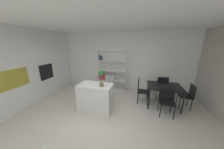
{
  "coord_description": "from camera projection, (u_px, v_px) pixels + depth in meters",
  "views": [
    {
      "loc": [
        1.0,
        -2.48,
        2.2
      ],
      "look_at": [
        0.14,
        0.78,
        1.24
      ],
      "focal_mm": 16.98,
      "sensor_mm": 36.0,
      "label": 1
    }
  ],
  "objects": [
    {
      "name": "ground_plane",
      "position": [
        101.0,
        121.0,
        3.16
      ],
      "size": [
        9.51,
        9.51,
        0.0
      ],
      "primitive_type": "plane",
      "color": "beige"
    },
    {
      "name": "ceiling_slab",
      "position": [
        97.0,
        17.0,
        2.39
      ],
      "size": [
        6.92,
        5.49,
        0.06
      ],
      "color": "white",
      "rests_on": "ground_plane"
    },
    {
      "name": "back_partition",
      "position": [
        119.0,
        61.0,
        5.3
      ],
      "size": [
        6.92,
        0.06,
        2.77
      ],
      "primitive_type": "cube",
      "color": "white",
      "rests_on": "ground_plane"
    },
    {
      "name": "tall_cabinet_run_left",
      "position": [
        13.0,
        70.0,
        3.54
      ],
      "size": [
        0.63,
        4.94,
        2.77
      ],
      "primitive_type": "cube",
      "color": "silver",
      "rests_on": "ground_plane"
    },
    {
      "name": "cabinet_niche_splashback",
      "position": [
        10.0,
        80.0,
        3.22
      ],
      "size": [
        0.01,
        1.07,
        0.6
      ],
      "color": "#9E932D",
      "rests_on": "ground_plane"
    },
    {
      "name": "built_in_oven",
      "position": [
        47.0,
        72.0,
        4.43
      ],
      "size": [
        0.06,
        0.61,
        0.61
      ],
      "color": "black",
      "rests_on": "ground_plane"
    },
    {
      "name": "kitchen_island",
      "position": [
        96.0,
        97.0,
        3.61
      ],
      "size": [
        1.12,
        0.65,
        0.93
      ],
      "primitive_type": "cube",
      "color": "silver",
      "rests_on": "ground_plane"
    },
    {
      "name": "potted_plant_on_island",
      "position": [
        101.0,
        76.0,
        3.24
      ],
      "size": [
        0.16,
        0.16,
        0.52
      ],
      "color": "brown",
      "rests_on": "kitchen_island"
    },
    {
      "name": "open_bookshelf",
      "position": [
        110.0,
        73.0,
        5.16
      ],
      "size": [
        1.34,
        0.31,
        1.98
      ],
      "color": "white",
      "rests_on": "ground_plane"
    },
    {
      "name": "dining_table",
      "position": [
        164.0,
        88.0,
        3.82
      ],
      "size": [
        1.16,
        0.96,
        0.77
      ],
      "color": "black",
      "rests_on": "ground_plane"
    },
    {
      "name": "dining_chair_far",
      "position": [
        161.0,
        86.0,
        4.31
      ],
      "size": [
        0.46,
        0.46,
        0.98
      ],
      "rotation": [
        0.0,
        0.0,
        3.25
      ],
      "color": "black",
      "rests_on": "ground_plane"
    },
    {
      "name": "dining_chair_window_side",
      "position": [
        188.0,
        94.0,
        3.66
      ],
      "size": [
        0.43,
        0.44,
        0.89
      ],
      "rotation": [
        0.0,
        0.0,
        -1.61
      ],
      "color": "black",
      "rests_on": "ground_plane"
    },
    {
      "name": "dining_chair_island_side",
      "position": [
        141.0,
        89.0,
        4.05
      ],
      "size": [
        0.45,
        0.44,
        0.97
      ],
      "rotation": [
        0.0,
        0.0,
        1.53
      ],
      "color": "black",
      "rests_on": "ground_plane"
    },
    {
      "name": "dining_chair_near",
      "position": [
        167.0,
        98.0,
        3.4
      ],
      "size": [
        0.45,
        0.45,
        0.94
      ],
      "rotation": [
        0.0,
        0.0,
        -0.01
      ],
      "color": "black",
      "rests_on": "ground_plane"
    }
  ]
}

